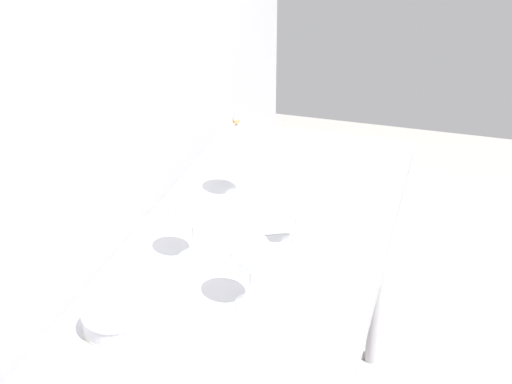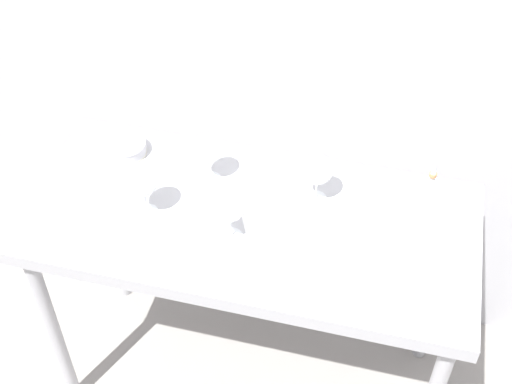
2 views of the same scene
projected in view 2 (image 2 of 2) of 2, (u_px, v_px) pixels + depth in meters
ground_plane at (251, 373)px, 2.75m from camera, size 6.00×6.00×0.00m
back_wall at (288, 21)px, 2.20m from camera, size 3.80×0.04×2.60m
steel_counter at (250, 240)px, 2.20m from camera, size 1.40×0.65×0.90m
wine_glass_far_left at (208, 149)px, 2.16m from camera, size 0.09×0.09×0.18m
wine_glass_far_right at (318, 171)px, 2.10m from camera, size 0.09×0.09×0.17m
wine_glass_near_center at (230, 210)px, 1.99m from camera, size 0.08×0.08×0.16m
wine_glass_near_left at (143, 181)px, 2.05m from camera, size 0.10×0.10×0.19m
tasting_sheet_upper at (275, 220)px, 2.12m from camera, size 0.30×0.33×0.00m
tasting_sheet_lower at (369, 213)px, 2.14m from camera, size 0.18×0.22×0.00m
tasting_bowl at (126, 147)px, 2.33m from camera, size 0.14×0.14×0.05m
decanter_funnel at (431, 184)px, 2.18m from camera, size 0.10×0.10×0.13m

